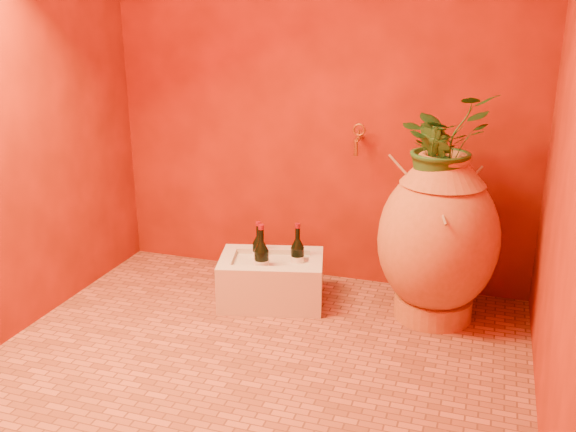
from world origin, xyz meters
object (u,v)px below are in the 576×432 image
(wine_bottle_a, at_px, (262,262))
(wine_bottle_b, at_px, (297,258))
(wine_bottle_c, at_px, (259,253))
(wall_tap, at_px, (358,138))
(amphora, at_px, (438,239))
(stone_basin, at_px, (271,281))

(wine_bottle_a, distance_m, wine_bottle_b, 0.21)
(wine_bottle_a, height_order, wine_bottle_c, wine_bottle_a)
(wine_bottle_c, relative_size, wall_tap, 1.76)
(amphora, height_order, wall_tap, wall_tap)
(amphora, relative_size, wine_bottle_c, 3.02)
(stone_basin, xyz_separation_m, wine_bottle_c, (-0.10, 0.07, 0.12))
(stone_basin, bearing_deg, wine_bottle_a, -109.56)
(amphora, xyz_separation_m, wine_bottle_a, (-0.91, -0.18, -0.18))
(stone_basin, height_order, wall_tap, wall_tap)
(wall_tap, bearing_deg, amphora, -28.22)
(wine_bottle_c, height_order, wall_tap, wall_tap)
(amphora, xyz_separation_m, stone_basin, (-0.88, -0.10, -0.32))
(stone_basin, height_order, wine_bottle_c, wine_bottle_c)
(stone_basin, distance_m, wall_tap, 0.94)
(wine_bottle_c, xyz_separation_m, wall_tap, (0.49, 0.29, 0.64))
(amphora, distance_m, wine_bottle_c, 1.00)
(wine_bottle_b, height_order, wine_bottle_c, wine_bottle_b)
(wine_bottle_a, bearing_deg, wine_bottle_b, 40.04)
(amphora, distance_m, wine_bottle_b, 0.77)
(stone_basin, bearing_deg, wall_tap, 43.31)
(wine_bottle_a, bearing_deg, stone_basin, 70.44)
(stone_basin, height_order, wine_bottle_a, wine_bottle_a)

